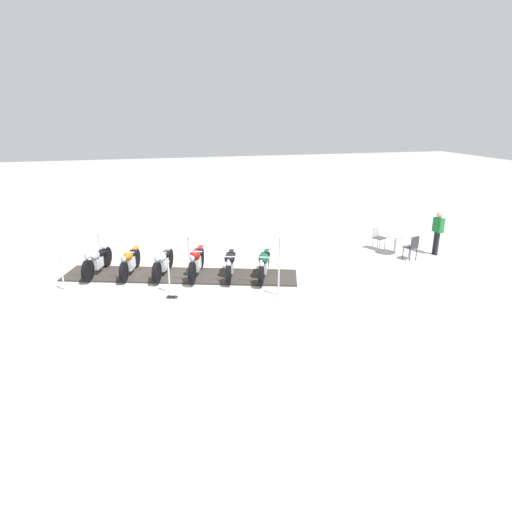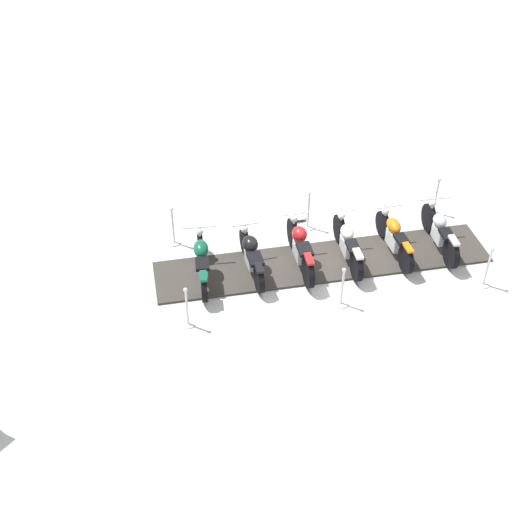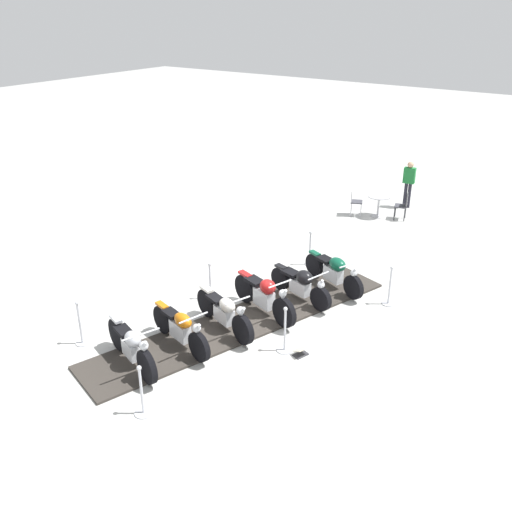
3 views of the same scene
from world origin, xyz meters
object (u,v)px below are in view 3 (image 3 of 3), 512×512
at_px(stanchion_right_front, 142,399).
at_px(cafe_chair_across_table, 403,204).
at_px(motorcycle_maroon, 265,296).
at_px(stanchion_left_mid, 210,288).
at_px(motorcycle_forest, 334,271).
at_px(bystander_person, 409,180).
at_px(motorcycle_cream, 225,312).
at_px(stanchion_left_front, 81,329).
at_px(stanchion_right_mid, 285,337).
at_px(stanchion_right_rear, 389,292).
at_px(cafe_table, 379,201).
at_px(stanchion_left_rear, 310,253).
at_px(motorcycle_black, 301,284).
at_px(motorcycle_copper, 181,328).
at_px(cafe_chair_near_table, 355,200).
at_px(info_placard, 301,352).
at_px(motorcycle_chrome, 132,346).

bearing_deg(stanchion_right_front, cafe_chair_across_table, -0.48).
xyz_separation_m(motorcycle_maroon, stanchion_left_mid, (-0.09, 1.58, -0.23)).
distance_m(motorcycle_forest, bystander_person, 7.27).
distance_m(motorcycle_cream, stanchion_left_front, 3.16).
distance_m(motorcycle_maroon, bystander_person, 9.39).
relative_size(stanchion_right_front, stanchion_right_mid, 0.98).
distance_m(stanchion_right_rear, bystander_person, 7.55).
bearing_deg(cafe_table, stanchion_left_rear, 179.96).
bearing_deg(motorcycle_black, cafe_table, 112.89).
bearing_deg(motorcycle_copper, stanchion_right_front, -51.51).
distance_m(stanchion_left_rear, stanchion_left_front, 6.73).
bearing_deg(cafe_chair_near_table, info_placard, -95.40).
height_order(motorcycle_copper, stanchion_left_mid, motorcycle_copper).
relative_size(stanchion_right_mid, cafe_table, 1.36).
relative_size(motorcycle_cream, stanchion_left_mid, 2.06).
distance_m(motorcycle_copper, cafe_chair_near_table, 9.73).
bearing_deg(stanchion_right_rear, motorcycle_cream, 142.14).
bearing_deg(motorcycle_black, stanchion_left_front, -108.91).
bearing_deg(stanchion_right_front, stanchion_left_rear, 5.45).
bearing_deg(stanchion_right_mid, stanchion_left_rear, 22.91).
relative_size(motorcycle_chrome, stanchion_left_mid, 2.04).
relative_size(motorcycle_maroon, cafe_table, 2.72).
bearing_deg(cafe_table, motorcycle_forest, -167.53).
bearing_deg(motorcycle_maroon, motorcycle_black, 89.70).
bearing_deg(cafe_chair_across_table, motorcycle_black, 75.61).
relative_size(stanchion_right_mid, stanchion_left_mid, 1.06).
distance_m(stanchion_left_front, bystander_person, 12.94).
bearing_deg(cafe_chair_near_table, cafe_table, -0.00).
height_order(stanchion_left_rear, info_placard, stanchion_left_rear).
xyz_separation_m(stanchion_left_rear, bystander_person, (6.27, -0.46, 0.65)).
relative_size(motorcycle_black, stanchion_right_front, 1.89).
bearing_deg(stanchion_left_rear, motorcycle_maroon, -170.04).
bearing_deg(stanchion_right_front, info_placard, -23.50).
relative_size(motorcycle_chrome, motorcycle_black, 1.04).
bearing_deg(cafe_chair_across_table, cafe_chair_near_table, 4.34).
bearing_deg(motorcycle_cream, stanchion_left_mid, 160.11).
height_order(motorcycle_maroon, stanchion_left_rear, motorcycle_maroon).
distance_m(stanchion_right_mid, info_placard, 0.46).
height_order(motorcycle_forest, stanchion_right_front, stanchion_right_front).
distance_m(motorcycle_maroon, cafe_chair_near_table, 7.65).
bearing_deg(cafe_table, motorcycle_cream, -178.78).
relative_size(motorcycle_chrome, stanchion_left_rear, 2.01).
height_order(stanchion_right_rear, cafe_chair_across_table, stanchion_right_rear).
bearing_deg(motorcycle_maroon, stanchion_right_mid, -21.65).
bearing_deg(motorcycle_black, motorcycle_copper, -92.63).
height_order(stanchion_right_front, info_placard, stanchion_right_front).
distance_m(stanchion_right_mid, cafe_chair_across_table, 9.12).
relative_size(stanchion_left_front, bystander_person, 0.63).
xyz_separation_m(motorcycle_copper, stanchion_right_rear, (4.40, -2.91, -0.16)).
xyz_separation_m(motorcycle_black, cafe_chair_across_table, (7.00, 0.11, 0.05)).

